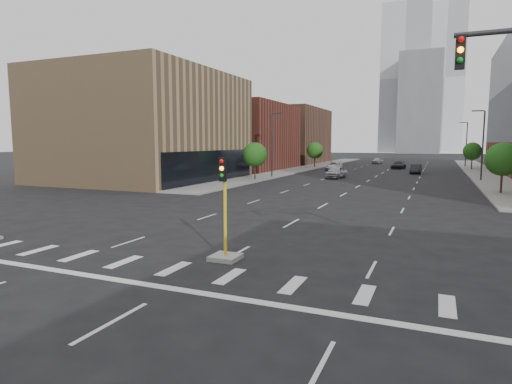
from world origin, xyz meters
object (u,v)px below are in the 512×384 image
Objects in this scene: car_far_left at (334,166)px; car_deep_right at (399,165)px; median_traffic_signal at (225,238)px; car_distant at (377,161)px; car_near_left at (336,172)px; car_mid_right at (416,169)px.

car_far_left is 13.41m from car_deep_right.
median_traffic_signal reaches higher than car_distant.
car_mid_right is at bearing 59.40° from car_near_left.
car_near_left is 16.81m from car_mid_right.
car_deep_right is 19.14m from car_distant.
median_traffic_signal is 57.23m from car_mid_right.
median_traffic_signal is 0.96× the size of car_mid_right.
car_near_left is 17.54m from car_far_left.
car_mid_right is at bearing -64.58° from car_distant.
car_deep_right is at bearing 81.71° from car_near_left.
car_deep_right is at bearing 107.21° from car_mid_right.
median_traffic_signal is 69.00m from car_deep_right.
car_far_left is at bearing -132.79° from car_deep_right.
median_traffic_signal is at bearing -78.05° from car_near_left.
car_distant is at bearing 116.92° from car_deep_right.
car_near_left is 26.31m from car_deep_right.
car_far_left is (-14.00, 3.50, -0.01)m from car_mid_right.
car_far_left is (-4.07, 17.06, -0.10)m from car_near_left.
median_traffic_signal is 0.82× the size of car_far_left.
car_distant is (-4.70, 87.09, -0.27)m from median_traffic_signal.
car_far_left is 26.91m from car_distant.
median_traffic_signal is 87.21m from car_distant.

